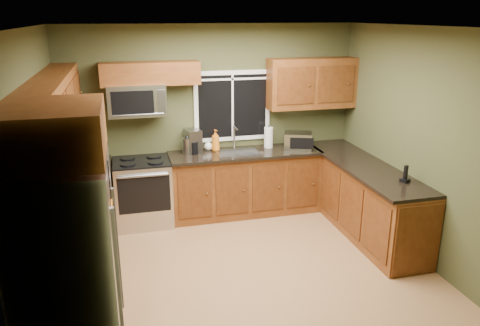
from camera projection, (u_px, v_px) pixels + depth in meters
name	position (u px, v px, depth m)	size (l,w,h in m)	color
floor	(243.00, 265.00, 5.51)	(4.20, 4.20, 0.00)	#976B42
ceiling	(244.00, 27.00, 4.69)	(4.20, 4.20, 0.00)	white
back_wall	(212.00, 121.00, 6.76)	(4.20, 4.20, 0.00)	#3E4123
front_wall	(305.00, 224.00, 3.43)	(4.20, 4.20, 0.00)	#3E4123
left_wall	(38.00, 170.00, 4.60)	(3.60, 3.60, 0.00)	#3E4123
right_wall	(413.00, 143.00, 5.59)	(3.60, 3.60, 0.00)	#3E4123
window	(232.00, 106.00, 6.75)	(1.12, 0.03, 1.02)	white
base_cabinets_left	(82.00, 230.00, 5.39)	(0.60, 2.65, 0.90)	brown
countertop_left	(80.00, 191.00, 5.25)	(0.65, 2.65, 0.04)	black
base_cabinets_back	(245.00, 183.00, 6.85)	(2.17, 0.60, 0.90)	brown
countertop_back	(245.00, 153.00, 6.69)	(2.17, 0.65, 0.04)	black
base_cabinets_peninsula	(362.00, 199.00, 6.29)	(0.60, 2.52, 0.90)	brown
countertop_peninsula	(363.00, 165.00, 6.15)	(0.65, 2.50, 0.04)	black
upper_cabinets_left	(55.00, 110.00, 4.93)	(0.33, 2.65, 0.72)	brown
upper_cabinets_back_left	(150.00, 73.00, 6.19)	(1.30, 0.33, 0.30)	brown
upper_cabinets_back_right	(312.00, 83.00, 6.79)	(1.30, 0.33, 0.72)	brown
upper_cabinet_over_fridge	(51.00, 132.00, 3.28)	(0.72, 0.90, 0.38)	brown
refrigerator	(69.00, 274.00, 3.63)	(0.74, 0.90, 1.80)	#B7B7BC
range	(143.00, 192.00, 6.48)	(0.76, 0.69, 0.94)	#B7B7BC
microwave	(137.00, 100.00, 6.22)	(0.76, 0.41, 0.42)	#B7B7BC
sink	(237.00, 151.00, 6.67)	(0.60, 0.42, 0.36)	slate
toaster_oven	(298.00, 141.00, 6.79)	(0.47, 0.42, 0.24)	#B7B7BC
coffee_maker	(193.00, 142.00, 6.61)	(0.25, 0.30, 0.33)	slate
kettle	(188.00, 145.00, 6.56)	(0.19, 0.19, 0.28)	#B7B7BC
paper_towel_roll	(269.00, 137.00, 6.86)	(0.17, 0.17, 0.33)	white
soap_bottle_a	(215.00, 140.00, 6.70)	(0.12, 0.12, 0.31)	orange
soap_bottle_c	(208.00, 145.00, 6.75)	(0.12, 0.12, 0.16)	white
cordless_phone	(405.00, 177.00, 5.47)	(0.12, 0.12, 0.20)	black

